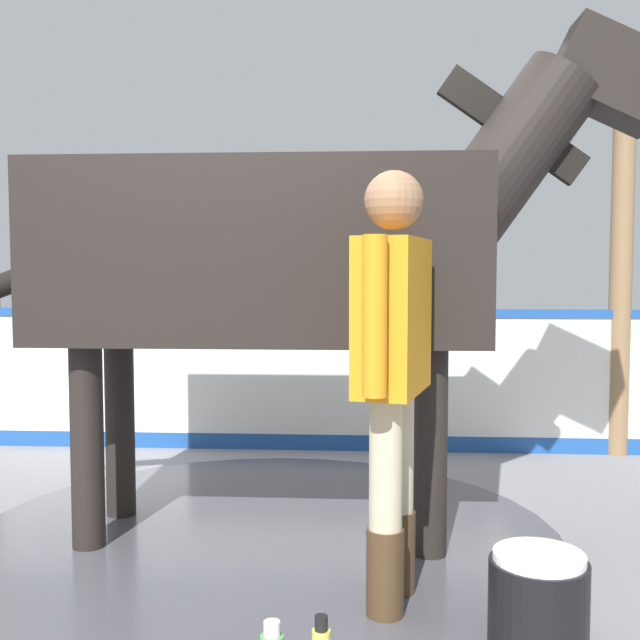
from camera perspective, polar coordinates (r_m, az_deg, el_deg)
ground_plane at (r=4.09m, az=-8.25°, el=-15.78°), size 16.00×16.00×0.02m
wet_patch at (r=4.01m, az=-4.34°, el=-15.96°), size 3.05×3.05×0.00m
barrier_wall at (r=5.64m, az=-1.83°, el=-4.99°), size 3.80×4.21×1.07m
roof_post_near at (r=5.86m, az=22.12°, el=3.75°), size 0.16×0.16×2.76m
horse at (r=3.76m, az=-2.46°, el=5.27°), size 2.55×2.80×2.58m
handler at (r=2.98m, az=5.62°, el=-2.67°), size 0.63×0.43×1.75m
wash_bucket at (r=2.98m, az=16.42°, el=-19.90°), size 0.36×0.36×0.34m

